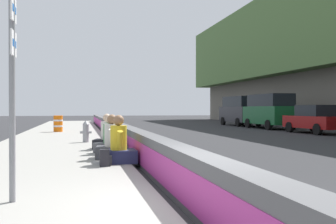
{
  "coord_description": "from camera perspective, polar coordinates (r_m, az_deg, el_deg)",
  "views": [
    {
      "loc": [
        -5.27,
        1.69,
        1.5
      ],
      "look_at": [
        9.03,
        -1.49,
        1.37
      ],
      "focal_mm": 42.67,
      "sensor_mm": 36.0,
      "label": 1
    }
  ],
  "objects": [
    {
      "name": "backpack",
      "position": [
        9.61,
        -9.0,
        -6.46
      ],
      "size": [
        0.32,
        0.28,
        0.4
      ],
      "color": "#232328",
      "rests_on": "sidewalk_strip"
    },
    {
      "name": "ground_plane",
      "position": [
        5.74,
        5.21,
        -14.63
      ],
      "size": [
        160.0,
        160.0,
        0.0
      ],
      "primitive_type": "plane",
      "color": "#2B2B2D",
      "rests_on": "ground"
    },
    {
      "name": "sidewalk_strip",
      "position": [
        5.55,
        -22.82,
        -14.45
      ],
      "size": [
        80.0,
        4.4,
        0.14
      ],
      "primitive_type": "cube",
      "color": "gray",
      "rests_on": "ground_plane"
    },
    {
      "name": "seated_person_rear",
      "position": [
        12.31,
        -8.32,
        -4.17
      ],
      "size": [
        0.93,
        1.0,
        1.14
      ],
      "color": "#424247",
      "rests_on": "sidewalk_strip"
    },
    {
      "name": "seated_person_foreground",
      "position": [
        10.11,
        -7.07,
        -5.09
      ],
      "size": [
        0.77,
        0.88,
        1.2
      ],
      "color": "#23284C",
      "rests_on": "sidewalk_strip"
    },
    {
      "name": "route_sign_post",
      "position": [
        6.24,
        -21.34,
        7.24
      ],
      "size": [
        0.44,
        0.09,
        3.6
      ],
      "color": "gray",
      "rests_on": "sidewalk_strip"
    },
    {
      "name": "construction_barrel",
      "position": [
        24.21,
        -15.43,
        -1.6
      ],
      "size": [
        0.54,
        0.54,
        0.95
      ],
      "color": "orange",
      "rests_on": "sidewalk_strip"
    },
    {
      "name": "parked_car_fourth",
      "position": [
        25.51,
        20.36,
        -0.96
      ],
      "size": [
        4.56,
        2.06,
        1.71
      ],
      "color": "maroon",
      "rests_on": "ground_plane"
    },
    {
      "name": "seated_person_far",
      "position": [
        13.67,
        -8.72,
        -3.65
      ],
      "size": [
        0.92,
        1.01,
        1.18
      ],
      "color": "black",
      "rests_on": "sidewalk_strip"
    },
    {
      "name": "seated_person_middle",
      "position": [
        11.04,
        -8.0,
        -4.61
      ],
      "size": [
        0.83,
        0.94,
        1.2
      ],
      "color": "#424247",
      "rests_on": "sidewalk_strip"
    },
    {
      "name": "jersey_barrier",
      "position": [
        5.64,
        5.18,
        -10.47
      ],
      "size": [
        76.0,
        0.45,
        0.85
      ],
      "color": "#545456",
      "rests_on": "ground_plane"
    },
    {
      "name": "parked_car_far",
      "position": [
        35.49,
        10.3,
        0.25
      ],
      "size": [
        5.16,
        2.22,
        2.56
      ],
      "color": "#28282D",
      "rests_on": "ground_plane"
    },
    {
      "name": "fire_hydrant",
      "position": [
        16.45,
        -11.66,
        -2.68
      ],
      "size": [
        0.26,
        0.46,
        0.88
      ],
      "color": "gray",
      "rests_on": "sidewalk_strip"
    },
    {
      "name": "parked_car_midline",
      "position": [
        30.51,
        14.3,
        0.21
      ],
      "size": [
        5.15,
        2.2,
        2.56
      ],
      "color": "#145128",
      "rests_on": "ground_plane"
    }
  ]
}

